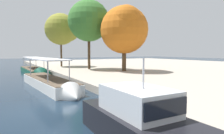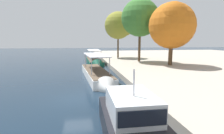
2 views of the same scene
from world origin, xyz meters
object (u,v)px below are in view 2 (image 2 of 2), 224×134
(tour_boat_0, at_px, (95,62))
(tour_boat_1, at_px, (97,76))
(tree_1, at_px, (139,18))
(tree_4, at_px, (119,26))
(tree_2, at_px, (173,24))

(tour_boat_0, height_order, tour_boat_1, tour_boat_1)
(tour_boat_1, bearing_deg, tree_1, 137.50)
(tree_1, xyz_separation_m, tree_4, (-8.78, -2.16, -0.79))
(tree_4, bearing_deg, tree_2, 21.76)
(tour_boat_0, xyz_separation_m, tree_4, (-5.20, 6.54, 8.18))
(tour_boat_1, relative_size, tree_1, 1.10)
(tour_boat_0, xyz_separation_m, tree_2, (9.94, 12.58, 7.31))
(tour_boat_0, height_order, tree_2, tree_2)
(tree_1, relative_size, tree_2, 1.17)
(tour_boat_1, xyz_separation_m, tree_4, (-21.05, 7.35, 8.18))
(tour_boat_1, distance_m, tree_4, 23.75)
(tour_boat_0, bearing_deg, tree_1, 66.04)
(tree_2, relative_size, tree_4, 0.94)
(tree_1, height_order, tree_4, tree_1)
(tour_boat_0, relative_size, tree_1, 1.11)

